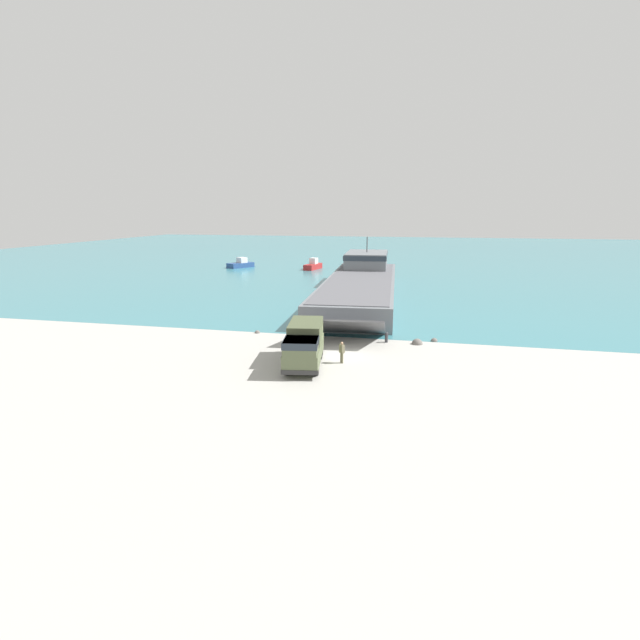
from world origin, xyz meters
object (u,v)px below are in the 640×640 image
soldier_on_ramp (342,351)px  moored_boat_c (361,262)px  military_truck (304,344)px  moored_boat_b (241,264)px  moored_boat_a (313,266)px  mooring_bollard (386,337)px  landing_craft (362,282)px

soldier_on_ramp → moored_boat_c: (-8.72, 71.34, -0.41)m
military_truck → moored_boat_b: size_ratio=1.31×
moored_boat_a → moored_boat_c: 13.99m
moored_boat_b → moored_boat_c: (23.10, 11.65, -0.12)m
moored_boat_b → mooring_bollard: 63.13m
landing_craft → military_truck: landing_craft is taller
landing_craft → moored_boat_b: (-28.79, 27.97, -1.12)m
landing_craft → moored_boat_c: size_ratio=6.58×
landing_craft → moored_boat_b: size_ratio=7.96×
military_truck → soldier_on_ramp: bearing=103.0°
moored_boat_a → moored_boat_b: (-15.13, -0.16, -0.06)m
landing_craft → soldier_on_ramp: size_ratio=27.52×
soldier_on_ramp → moored_boat_a: 62.13m
military_truck → moored_boat_c: bearing=175.8°
moored_boat_b → mooring_bollard: (34.56, -52.83, -0.17)m
landing_craft → military_truck: bearing=-93.5°
moored_boat_a → soldier_on_ramp: bearing=115.8°
moored_boat_b → moored_boat_c: size_ratio=0.83×
mooring_bollard → moored_boat_a: bearing=110.1°
military_truck → mooring_bollard: military_truck is taller
moored_boat_c → mooring_bollard: 65.49m
moored_boat_c → military_truck: bearing=-177.7°
moored_boat_b → mooring_bollard: moored_boat_b is taller
landing_craft → military_truck: size_ratio=6.10×
moored_boat_a → moored_boat_b: 15.13m
military_truck → soldier_on_ramp: size_ratio=4.51×
soldier_on_ramp → moored_boat_c: size_ratio=0.24×
military_truck → soldier_on_ramp: (2.66, 1.07, -0.65)m
landing_craft → moored_boat_b: bearing=131.7°
military_truck → moored_boat_c: 72.67m
moored_boat_a → moored_boat_c: moored_boat_a is taller
moored_boat_c → mooring_bollard: (11.46, -64.48, -0.05)m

